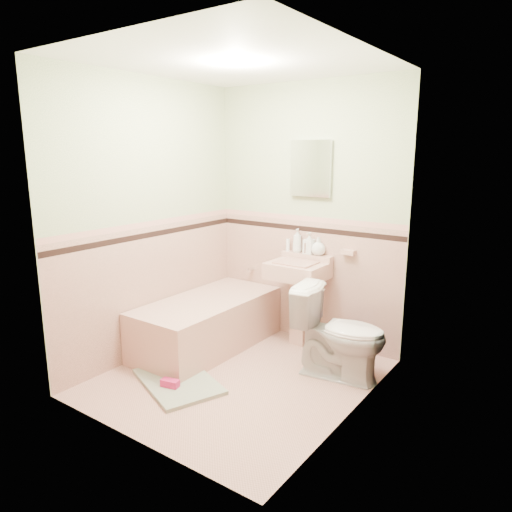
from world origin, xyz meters
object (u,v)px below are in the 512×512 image
Objects in this scene: sink at (297,305)px; bucket at (337,347)px; soap_bottle_mid at (309,243)px; soap_bottle_right at (318,246)px; soap_bottle_left at (297,241)px; shoe at (170,383)px; medicine_cabinet at (311,169)px; bathtub at (208,325)px; toilet at (340,333)px.

bucket is (0.46, -0.06, -0.30)m from sink.
soap_bottle_mid is 0.10m from soap_bottle_right.
soap_bottle_left is 1.11× the size of soap_bottle_mid.
sink is at bearing 62.82° from shoe.
sink is 1.30m from medicine_cabinet.
medicine_cabinet is at bearing 47.42° from bathtub.
sink is 3.97× the size of soap_bottle_mid.
soap_bottle_left is (0.57, 0.71, 0.78)m from bathtub.
toilet is at bearing -29.67° from sink.
shoe is (-0.48, -1.53, -0.91)m from soap_bottle_right.
bathtub is 1.33m from toilet.
shoe is (0.32, -0.82, -0.17)m from bathtub.
soap_bottle_left is at bearing 68.55° from shoe.
bathtub is 1.20m from soap_bottle_left.
bathtub reaches higher than shoe.
medicine_cabinet reaches higher than shoe.
soap_bottle_mid is (0.02, 0.18, 0.58)m from sink.
bucket reaches higher than shoe.
soap_bottle_mid is 0.27× the size of toilet.
toilet is (0.50, -0.54, -0.59)m from soap_bottle_right.
bucket is (0.44, -0.24, -0.87)m from soap_bottle_mid.
sink is at bearing -90.00° from medicine_cabinet.
shoe is at bearing -103.91° from soap_bottle_mid.
shoe is (-0.25, -1.53, -0.94)m from soap_bottle_left.
soap_bottle_right is 0.94m from toilet.
shoe is at bearing -68.79° from bathtub.
soap_bottle_right is at bearing 0.00° from soap_bottle_left.
sink is 0.60m from soap_bottle_right.
soap_bottle_mid is (0.13, 0.00, -0.01)m from soap_bottle_left.
toilet is at bearing -46.71° from soap_bottle_right.
sink is 0.60m from soap_bottle_mid.
soap_bottle_left is 1.60× the size of shoe.
medicine_cabinet is at bearing 165.96° from soap_bottle_right.
bucket is at bearing -34.98° from soap_bottle_right.
sink reaches higher than bathtub.
sink is 0.55m from bucket.
bathtub is at bearing -134.57° from soap_bottle_mid.
soap_bottle_right is 0.72× the size of bucket.
soap_bottle_mid is at bearing 83.86° from sink.
medicine_cabinet is 1.56m from toilet.
soap_bottle_left is at bearing 180.00° from soap_bottle_right.
toilet is at bearing -42.17° from medicine_cabinet.
bucket is 1.65× the size of shoe.
soap_bottle_mid is at bearing 180.00° from soap_bottle_right.
bucket is at bearing -22.62° from soap_bottle_left.
toilet is 3.22× the size of bucket.
toilet is (0.61, -0.54, -0.61)m from soap_bottle_mid.
soap_bottle_mid is 0.87× the size of bucket.
soap_bottle_left is at bearing 122.05° from sink.
sink is at bearing 52.56° from toilet.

